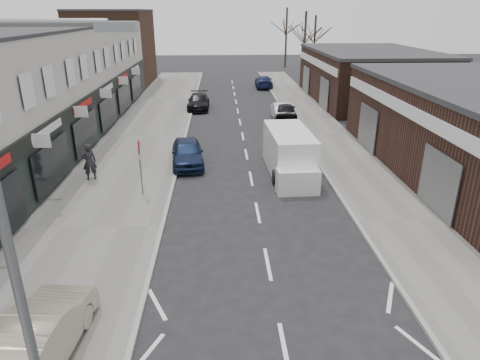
{
  "coord_description": "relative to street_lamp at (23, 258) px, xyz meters",
  "views": [
    {
      "loc": [
        -1.54,
        -6.45,
        8.06
      ],
      "look_at": [
        -0.89,
        7.27,
        2.6
      ],
      "focal_mm": 32.0,
      "sensor_mm": 36.0,
      "label": 1
    }
  ],
  "objects": [
    {
      "name": "pavement_left",
      "position": [
        -2.22,
        22.8,
        -4.56
      ],
      "size": [
        5.5,
        64.0,
        0.12
      ],
      "primitive_type": "cube",
      "color": "slate",
      "rests_on": "ground"
    },
    {
      "name": "pavement_right",
      "position": [
        10.28,
        22.8,
        -4.56
      ],
      "size": [
        3.5,
        64.0,
        0.12
      ],
      "primitive_type": "cube",
      "color": "slate",
      "rests_on": "ground"
    },
    {
      "name": "shop_terrace_left",
      "position": [
        -8.97,
        20.3,
        -1.07
      ],
      "size": [
        8.0,
        41.0,
        7.1
      ],
      "primitive_type": "cube",
      "color": "beige",
      "rests_on": "ground"
    },
    {
      "name": "brick_block_far",
      "position": [
        -8.97,
        45.8,
        -0.62
      ],
      "size": [
        8.0,
        10.0,
        8.0
      ],
      "primitive_type": "cube",
      "color": "#462D1E",
      "rests_on": "ground"
    },
    {
      "name": "right_unit_far",
      "position": [
        17.03,
        34.8,
        -2.37
      ],
      "size": [
        10.0,
        16.0,
        4.5
      ],
      "primitive_type": "cube",
      "color": "#39211A",
      "rests_on": "ground"
    },
    {
      "name": "tree_far_a",
      "position": [
        13.53,
        48.8,
        -4.62
      ],
      "size": [
        3.6,
        3.6,
        8.0
      ],
      "primitive_type": null,
      "color": "#382D26",
      "rests_on": "ground"
    },
    {
      "name": "tree_far_b",
      "position": [
        16.03,
        54.8,
        -4.62
      ],
      "size": [
        3.6,
        3.6,
        7.5
      ],
      "primitive_type": null,
      "color": "#382D26",
      "rests_on": "ground"
    },
    {
      "name": "tree_far_c",
      "position": [
        13.03,
        60.8,
        -4.62
      ],
      "size": [
        3.6,
        3.6,
        8.5
      ],
      "primitive_type": null,
      "color": "#382D26",
      "rests_on": "ground"
    },
    {
      "name": "street_lamp",
      "position": [
        0.0,
        0.0,
        0.0
      ],
      "size": [
        2.23,
        0.22,
        8.0
      ],
      "color": "slate",
      "rests_on": "pavement_left"
    },
    {
      "name": "warning_sign",
      "position": [
        -0.63,
        12.8,
        -2.42
      ],
      "size": [
        0.12,
        0.8,
        2.7
      ],
      "color": "slate",
      "rests_on": "pavement_left"
    },
    {
      "name": "white_van",
      "position": [
        6.58,
        15.48,
        -3.55
      ],
      "size": [
        2.24,
        5.9,
        2.27
      ],
      "rotation": [
        0.0,
        0.0,
        0.04
      ],
      "color": "white",
      "rests_on": "ground"
    },
    {
      "name": "sedan_on_pavement",
      "position": [
        -1.46,
        2.6,
        -3.79
      ],
      "size": [
        1.83,
        4.4,
        1.41
      ],
      "primitive_type": "imported",
      "rotation": [
        0.0,
        0.0,
        3.06
      ],
      "color": "#AEA28B",
      "rests_on": "pavement_left"
    },
    {
      "name": "pedestrian",
      "position": [
        -3.56,
        14.76,
        -3.56
      ],
      "size": [
        0.81,
        0.68,
        1.87
      ],
      "primitive_type": "imported",
      "rotation": [
        0.0,
        0.0,
        3.55
      ],
      "color": "black",
      "rests_on": "pavement_left"
    },
    {
      "name": "parked_car_left_a",
      "position": [
        1.13,
        17.09,
        -3.9
      ],
      "size": [
        2.11,
        4.38,
        1.44
      ],
      "primitive_type": "imported",
      "rotation": [
        0.0,
        0.0,
        0.1
      ],
      "color": "#141F3F",
      "rests_on": "ground"
    },
    {
      "name": "parked_car_left_b",
      "position": [
        1.13,
        31.67,
        -3.97
      ],
      "size": [
        1.85,
        4.51,
        1.31
      ],
      "primitive_type": "imported",
      "rotation": [
        0.0,
        0.0,
        -0.01
      ],
      "color": "black",
      "rests_on": "ground"
    },
    {
      "name": "parked_car_right_a",
      "position": [
        7.88,
        27.51,
        -3.93
      ],
      "size": [
        1.57,
        4.2,
        1.37
      ],
      "primitive_type": "imported",
      "rotation": [
        0.0,
        0.0,
        3.11
      ],
      "color": "silver",
      "rests_on": "ground"
    },
    {
      "name": "parked_car_right_b",
      "position": [
        8.03,
        27.09,
        -3.88
      ],
      "size": [
        2.0,
        4.46,
        1.49
      ],
      "primitive_type": "imported",
      "rotation": [
        0.0,
        0.0,
        3.08
      ],
      "color": "black",
      "rests_on": "ground"
    },
    {
      "name": "parked_car_right_c",
      "position": [
        7.95,
        42.66,
        -3.96
      ],
      "size": [
        1.97,
        4.57,
        1.31
      ],
      "primitive_type": "imported",
      "rotation": [
        0.0,
        0.0,
        3.11
      ],
      "color": "#151D41",
      "rests_on": "ground"
    }
  ]
}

